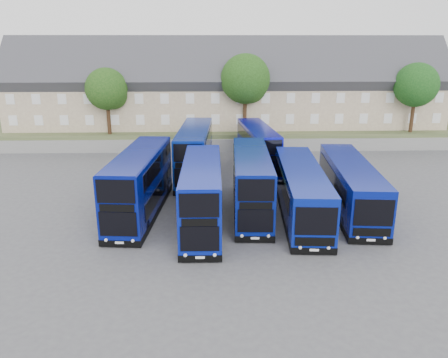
% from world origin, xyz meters
% --- Properties ---
extents(ground, '(120.00, 120.00, 0.00)m').
position_xyz_m(ground, '(0.00, 0.00, 0.00)').
color(ground, '#4C4C52').
rests_on(ground, ground).
extents(retaining_wall, '(70.00, 0.40, 1.50)m').
position_xyz_m(retaining_wall, '(0.00, 24.00, 0.75)').
color(retaining_wall, slate).
rests_on(retaining_wall, ground).
extents(earth_bank, '(80.00, 20.00, 2.00)m').
position_xyz_m(earth_bank, '(0.00, 34.00, 1.00)').
color(earth_bank, '#44542F').
rests_on(earth_bank, ground).
extents(terrace_row, '(54.00, 10.40, 11.20)m').
position_xyz_m(terrace_row, '(0.00, 30.00, 6.60)').
color(terrace_row, tan).
rests_on(terrace_row, earth_bank).
extents(dd_front_left, '(3.70, 11.95, 4.68)m').
position_xyz_m(dd_front_left, '(-7.36, 4.62, 2.30)').
color(dd_front_left, navy).
rests_on(dd_front_left, ground).
extents(dd_front_mid, '(2.69, 11.33, 4.49)m').
position_xyz_m(dd_front_mid, '(-2.75, 2.28, 2.21)').
color(dd_front_mid, '#081997').
rests_on(dd_front_mid, ground).
extents(dd_front_right, '(3.09, 11.44, 4.51)m').
position_xyz_m(dd_front_right, '(0.91, 4.81, 2.21)').
color(dd_front_right, navy).
rests_on(dd_front_right, ground).
extents(dd_rear_left, '(3.37, 11.93, 4.69)m').
position_xyz_m(dd_rear_left, '(-3.62, 14.09, 2.30)').
color(dd_rear_left, navy).
rests_on(dd_rear_left, ground).
extents(dd_rear_right, '(3.50, 10.97, 4.29)m').
position_xyz_m(dd_rear_right, '(2.64, 16.62, 2.11)').
color(dd_rear_right, '#070A8A').
rests_on(dd_rear_right, ground).
extents(coach_east_a, '(3.72, 13.52, 3.65)m').
position_xyz_m(coach_east_a, '(4.52, 4.04, 1.79)').
color(coach_east_a, '#071A8E').
rests_on(coach_east_a, ground).
extents(coach_east_b, '(3.96, 13.42, 3.62)m').
position_xyz_m(coach_east_b, '(8.57, 5.23, 1.78)').
color(coach_east_b, navy).
rests_on(coach_east_b, ground).
extents(tree_west, '(4.80, 4.80, 7.65)m').
position_xyz_m(tree_west, '(-13.85, 25.10, 7.05)').
color(tree_west, '#382314').
rests_on(tree_west, earth_bank).
extents(tree_mid, '(5.76, 5.76, 9.18)m').
position_xyz_m(tree_mid, '(2.15, 25.60, 8.07)').
color(tree_mid, '#382314').
rests_on(tree_mid, earth_bank).
extents(tree_east, '(5.12, 5.12, 8.16)m').
position_xyz_m(tree_east, '(22.15, 25.10, 7.39)').
color(tree_east, '#382314').
rests_on(tree_east, earth_bank).
extents(tree_far, '(5.44, 5.44, 8.67)m').
position_xyz_m(tree_far, '(28.15, 32.10, 7.73)').
color(tree_far, '#382314').
rests_on(tree_far, earth_bank).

